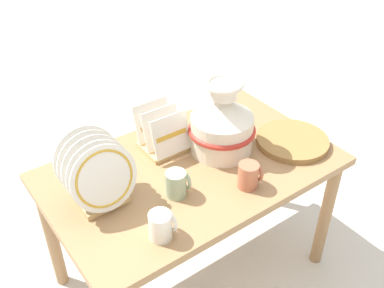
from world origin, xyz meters
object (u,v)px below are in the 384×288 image
at_px(dish_rack_round_plates, 97,175).
at_px(mug_terracotta_glaze, 249,175).
at_px(mug_sage_glaze, 177,183).
at_px(wicker_charger_stack, 292,141).
at_px(ceramic_vase, 222,123).
at_px(dish_rack_square_plates, 162,137).
at_px(mug_cream_glaze, 162,225).

distance_m(dish_rack_round_plates, mug_terracotta_glaze, 0.57).
xyz_separation_m(mug_sage_glaze, mug_terracotta_glaze, (0.25, -0.12, 0.00)).
height_order(dish_rack_round_plates, wicker_charger_stack, dish_rack_round_plates).
bearing_deg(wicker_charger_stack, mug_sage_glaze, 177.74).
xyz_separation_m(ceramic_vase, mug_terracotta_glaze, (-0.06, -0.25, -0.09)).
relative_size(dish_rack_square_plates, mug_sage_glaze, 1.85).
distance_m(wicker_charger_stack, mug_sage_glaze, 0.60).
bearing_deg(dish_rack_square_plates, mug_sage_glaze, -112.14).
xyz_separation_m(mug_sage_glaze, mug_cream_glaze, (-0.16, -0.15, 0.00)).
bearing_deg(ceramic_vase, mug_terracotta_glaze, -104.36).
bearing_deg(ceramic_vase, dish_rack_round_plates, 178.88).
xyz_separation_m(dish_rack_round_plates, wicker_charger_stack, (0.85, -0.16, -0.11)).
distance_m(dish_rack_square_plates, mug_terracotta_glaze, 0.42).
bearing_deg(mug_sage_glaze, ceramic_vase, 21.63).
bearing_deg(dish_rack_square_plates, wicker_charger_stack, -32.05).
height_order(dish_rack_round_plates, mug_terracotta_glaze, dish_rack_round_plates).
relative_size(dish_rack_square_plates, mug_cream_glaze, 1.85).
bearing_deg(dish_rack_round_plates, wicker_charger_stack, -10.61).
xyz_separation_m(dish_rack_square_plates, mug_cream_glaze, (-0.28, -0.42, -0.01)).
distance_m(dish_rack_square_plates, mug_sage_glaze, 0.30).
relative_size(dish_rack_round_plates, wicker_charger_stack, 0.86).
height_order(dish_rack_square_plates, mug_sage_glaze, dish_rack_square_plates).
relative_size(dish_rack_round_plates, dish_rack_square_plates, 1.40).
bearing_deg(mug_sage_glaze, mug_cream_glaze, -138.04).
bearing_deg(dish_rack_round_plates, mug_sage_glaze, -28.35).
bearing_deg(dish_rack_square_plates, mug_cream_glaze, -123.02).
xyz_separation_m(dish_rack_square_plates, mug_sage_glaze, (-0.11, -0.28, -0.01)).
bearing_deg(mug_sage_glaze, dish_rack_round_plates, 151.65).
xyz_separation_m(dish_rack_square_plates, wicker_charger_stack, (0.48, -0.30, -0.05)).
relative_size(wicker_charger_stack, mug_terracotta_glaze, 3.03).
bearing_deg(dish_rack_square_plates, dish_rack_round_plates, -158.47).
xyz_separation_m(ceramic_vase, dish_rack_square_plates, (-0.20, 0.15, -0.08)).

